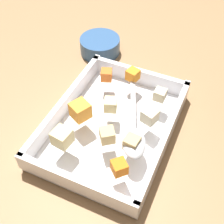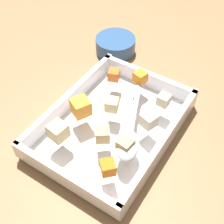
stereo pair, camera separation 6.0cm
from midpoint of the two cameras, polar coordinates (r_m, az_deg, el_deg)
name	(u,v)px [view 1 (the left image)]	position (r m, az deg, el deg)	size (l,w,h in m)	color
ground_plane	(109,129)	(0.66, -3.25, -3.36)	(4.00, 4.00, 0.00)	#936D47
baking_dish	(112,127)	(0.64, -2.70, -3.04)	(0.32, 0.24, 0.05)	silver
carrot_chunk_mid_right	(133,75)	(0.68, 1.37, 6.87)	(0.02, 0.02, 0.02)	orange
carrot_chunk_near_spoon	(80,110)	(0.60, -8.82, 0.14)	(0.03, 0.03, 0.03)	orange
carrot_chunk_back_center	(119,167)	(0.52, -1.98, -10.50)	(0.02, 0.02, 0.02)	orange
carrot_chunk_heap_side	(106,75)	(0.68, -3.60, 6.83)	(0.02, 0.02, 0.02)	orange
potato_chunk_far_left	(110,105)	(0.61, -3.12, 1.26)	(0.03, 0.03, 0.03)	#E0CC89
potato_chunk_heap_top	(160,95)	(0.64, 6.32, 3.11)	(0.02, 0.02, 0.02)	beige
potato_chunk_mid_left	(132,143)	(0.55, 0.58, -6.01)	(0.03, 0.03, 0.03)	tan
potato_chunk_far_right	(62,137)	(0.57, -12.36, -4.83)	(0.03, 0.03, 0.03)	#E0CC89
potato_chunk_corner_se	(107,135)	(0.56, -3.97, -4.53)	(0.03, 0.03, 0.03)	tan
potato_chunk_corner_sw	(150,116)	(0.59, 4.20, -0.86)	(0.03, 0.03, 0.03)	beige
serving_spoon	(134,138)	(0.56, 1.06, -4.99)	(0.22, 0.11, 0.02)	silver
small_prep_bowl	(100,46)	(0.85, -4.36, 12.22)	(0.11, 0.11, 0.04)	#33598C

